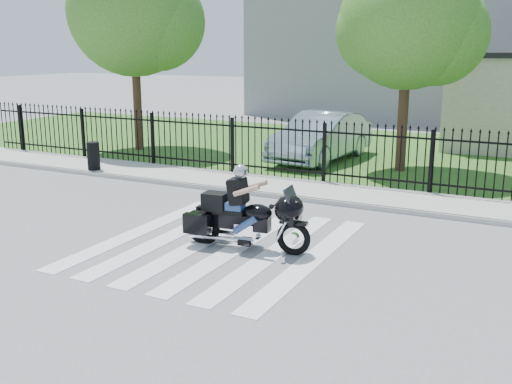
% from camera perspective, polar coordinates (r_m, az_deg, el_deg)
% --- Properties ---
extents(ground, '(120.00, 120.00, 0.00)m').
position_cam_1_polar(ground, '(12.20, -3.49, -5.04)').
color(ground, slate).
rests_on(ground, ground).
extents(crosswalk, '(5.00, 5.50, 0.01)m').
position_cam_1_polar(crosswalk, '(12.20, -3.49, -5.01)').
color(crosswalk, silver).
rests_on(crosswalk, ground).
extents(sidewalk, '(40.00, 2.00, 0.12)m').
position_cam_1_polar(sidewalk, '(16.53, 5.22, 0.17)').
color(sidewalk, '#ADAAA3').
rests_on(sidewalk, ground).
extents(curb, '(40.00, 0.12, 0.12)m').
position_cam_1_polar(curb, '(15.63, 3.87, -0.60)').
color(curb, '#ADAAA3').
rests_on(curb, ground).
extents(grass_strip, '(40.00, 12.00, 0.02)m').
position_cam_1_polar(grass_strip, '(23.07, 11.64, 3.69)').
color(grass_strip, '#2B5E20').
rests_on(grass_strip, ground).
extents(iron_fence, '(26.00, 0.04, 1.80)m').
position_cam_1_polar(iron_fence, '(17.27, 6.50, 3.58)').
color(iron_fence, black).
rests_on(iron_fence, ground).
extents(tree_left, '(4.80, 4.80, 7.58)m').
position_cam_1_polar(tree_left, '(23.41, -11.62, 16.53)').
color(tree_left, '#382316').
rests_on(tree_left, ground).
extents(tree_mid, '(4.20, 4.20, 6.78)m').
position_cam_1_polar(tree_mid, '(19.47, 14.31, 15.52)').
color(tree_mid, '#382316').
rests_on(tree_mid, ground).
extents(building_tall, '(15.00, 10.00, 12.00)m').
position_cam_1_polar(building_tall, '(37.10, 13.41, 16.59)').
color(building_tall, gray).
rests_on(building_tall, ground).
extents(motorcycle_rider, '(2.62, 0.96, 1.73)m').
position_cam_1_polar(motorcycle_rider, '(11.78, -1.21, -2.09)').
color(motorcycle_rider, black).
rests_on(motorcycle_rider, ground).
extents(parked_car, '(2.23, 5.20, 1.67)m').
position_cam_1_polar(parked_car, '(21.01, 6.23, 5.26)').
color(parked_car, '#8DA4B1').
rests_on(parked_car, grass_strip).
extents(litter_bin, '(0.44, 0.44, 0.88)m').
position_cam_1_polar(litter_bin, '(19.52, -15.22, 3.34)').
color(litter_bin, black).
rests_on(litter_bin, sidewalk).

